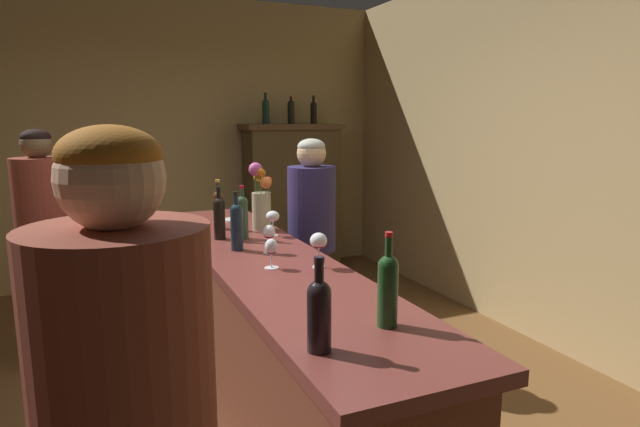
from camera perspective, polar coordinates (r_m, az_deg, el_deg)
name	(u,v)px	position (r m, az deg, el deg)	size (l,w,h in m)	color
wall_back	(146,141)	(5.84, -18.11, 7.39)	(5.15, 0.12, 2.93)	tan
wall_right	(589,152)	(4.09, 26.83, 5.85)	(0.12, 6.40, 2.93)	tan
bar_counter	(267,350)	(2.86, -5.67, -14.32)	(0.58, 2.93, 1.01)	brown
display_cabinet	(292,196)	(5.92, -3.04, 1.93)	(1.08, 0.47, 1.64)	#4C3C23
wine_bottle_chardonnay	(237,224)	(2.81, -8.91, -1.15)	(0.06, 0.06, 0.31)	#172735
wine_bottle_riesling	(219,216)	(3.09, -10.72, -0.27)	(0.07, 0.07, 0.30)	black
wine_bottle_malbec	(388,287)	(1.78, 7.26, -7.77)	(0.07, 0.07, 0.32)	#1A3F1B
wine_bottle_rose	(319,311)	(1.59, -0.09, -10.40)	(0.07, 0.07, 0.29)	black
wine_bottle_pinot	(242,215)	(3.07, -8.30, -0.17)	(0.06, 0.06, 0.31)	#2F492F
wine_bottle_syrah	(218,207)	(3.38, -10.81, 0.64)	(0.06, 0.06, 0.31)	#492C18
wine_glass_front	(318,242)	(2.45, -0.16, -3.09)	(0.08, 0.08, 0.16)	white
wine_glass_mid	(273,217)	(3.13, -5.08, -0.37)	(0.08, 0.08, 0.15)	white
wine_glass_rear	(271,249)	(2.46, -5.23, -3.78)	(0.07, 0.07, 0.14)	white
wine_glass_spare	(269,234)	(2.73, -5.47, -2.16)	(0.06, 0.06, 0.15)	white
flower_arrangement	(261,199)	(3.30, -6.31, 1.51)	(0.14, 0.15, 0.42)	tan
cheese_plate	(235,220)	(3.65, -9.06, -0.66)	(0.16, 0.16, 0.01)	white
display_bottle_left	(266,110)	(5.76, -5.83, 10.94)	(0.08, 0.08, 0.32)	#163123
display_bottle_midleft	(291,111)	(5.86, -3.12, 10.90)	(0.07, 0.07, 0.30)	black
display_bottle_center	(314,111)	(5.95, -0.70, 10.88)	(0.07, 0.07, 0.31)	black
patron_tall	(45,238)	(4.07, -27.35, -2.33)	(0.35, 0.35, 1.63)	gray
bartender	(312,241)	(3.67, -0.90, -2.91)	(0.33, 0.33, 1.56)	maroon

